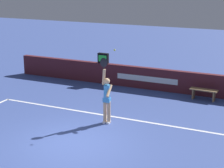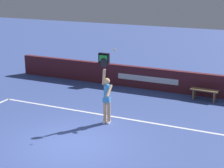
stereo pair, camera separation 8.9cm
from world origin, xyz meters
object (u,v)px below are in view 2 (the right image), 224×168
object	(u,v)px
speed_display	(104,58)
tennis_ball	(115,50)
tennis_player	(107,96)
courtside_bench_near	(204,92)

from	to	relation	value
speed_display	tennis_ball	xyz separation A→B (m)	(2.83, -4.89, 1.49)
speed_display	tennis_player	size ratio (longest dim) A/B	0.23
tennis_player	tennis_ball	xyz separation A→B (m)	(0.33, -0.03, 1.77)
speed_display	courtside_bench_near	bearing A→B (deg)	-6.35
courtside_bench_near	tennis_player	bearing A→B (deg)	-122.68
tennis_player	tennis_ball	size ratio (longest dim) A/B	36.84
speed_display	tennis_player	distance (m)	5.47
speed_display	courtside_bench_near	world-z (taller)	speed_display
tennis_player	tennis_ball	bearing A→B (deg)	-5.27
tennis_player	courtside_bench_near	world-z (taller)	tennis_player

